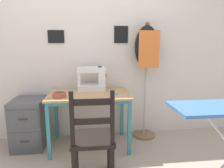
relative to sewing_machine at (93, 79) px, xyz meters
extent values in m
plane|color=tan|center=(-0.06, -0.48, -0.85)|extent=(14.00, 14.00, 0.00)
cube|color=silver|center=(-0.06, 0.20, 0.42)|extent=(10.00, 0.05, 2.55)
cube|color=black|center=(-0.48, 0.17, 0.56)|extent=(0.21, 0.01, 0.17)
cube|color=black|center=(0.39, 0.17, 0.59)|extent=(0.19, 0.01, 0.23)
cube|color=tan|center=(-0.06, -0.17, -0.16)|extent=(1.01, 0.62, 0.02)
cube|color=teal|center=(-0.06, -0.44, -0.19)|extent=(0.93, 0.03, 0.04)
cube|color=teal|center=(-0.52, -0.44, -0.51)|extent=(0.04, 0.04, 0.68)
cube|color=teal|center=(0.40, -0.44, -0.51)|extent=(0.04, 0.04, 0.68)
cube|color=teal|center=(-0.52, 0.10, -0.51)|extent=(0.04, 0.04, 0.68)
cube|color=teal|center=(0.40, 0.10, -0.51)|extent=(0.04, 0.04, 0.68)
cube|color=white|center=(-0.02, 0.00, -0.11)|extent=(0.36, 0.18, 0.08)
cube|color=white|center=(0.11, 0.00, 0.05)|extent=(0.09, 0.16, 0.23)
cube|color=white|center=(-0.05, 0.00, 0.13)|extent=(0.31, 0.14, 0.07)
cube|color=white|center=(-0.19, 0.00, 0.01)|extent=(0.04, 0.10, 0.16)
cylinder|color=#B22D2D|center=(0.16, 0.00, 0.05)|extent=(0.02, 0.06, 0.06)
cylinder|color=#99999E|center=(0.11, 0.00, 0.18)|extent=(0.01, 0.01, 0.02)
cylinder|color=#B25647|center=(-0.40, -0.31, -0.12)|extent=(0.16, 0.16, 0.06)
cylinder|color=brown|center=(-0.40, -0.31, -0.09)|extent=(0.12, 0.12, 0.01)
cube|color=silver|center=(0.32, -0.30, -0.14)|extent=(0.08, 0.08, 0.00)
cube|color=silver|center=(0.31, -0.31, -0.14)|extent=(0.06, 0.09, 0.00)
torus|color=#2870B7|center=(0.28, -0.26, -0.14)|extent=(0.03, 0.03, 0.01)
torus|color=#2870B7|center=(0.28, -0.25, -0.14)|extent=(0.03, 0.03, 0.01)
cylinder|color=silver|center=(0.20, -0.20, -0.13)|extent=(0.03, 0.03, 0.04)
cylinder|color=beige|center=(0.20, -0.20, -0.11)|extent=(0.04, 0.04, 0.00)
cylinder|color=beige|center=(0.20, -0.20, -0.15)|extent=(0.04, 0.04, 0.00)
cube|color=black|center=(-0.03, -0.84, -0.42)|extent=(0.40, 0.38, 0.04)
cube|color=black|center=(-0.20, -0.68, -0.65)|extent=(0.04, 0.04, 0.41)
cube|color=black|center=(0.14, -0.68, -0.65)|extent=(0.04, 0.04, 0.41)
cube|color=black|center=(-0.20, -1.00, -0.16)|extent=(0.04, 0.04, 0.48)
cube|color=black|center=(0.14, -1.00, -0.16)|extent=(0.04, 0.04, 0.48)
cube|color=black|center=(-0.03, -1.00, -0.02)|extent=(0.34, 0.02, 0.06)
cube|color=black|center=(-0.03, -1.00, -0.19)|extent=(0.34, 0.02, 0.06)
cube|color=#4C4C51|center=(-0.83, -0.08, -0.54)|extent=(0.38, 0.46, 0.63)
cube|color=#46464B|center=(-0.83, -0.31, -0.40)|extent=(0.35, 0.01, 0.23)
cube|color=#333338|center=(-0.83, -0.32, -0.40)|extent=(0.10, 0.01, 0.02)
cube|color=#46464B|center=(-0.83, -0.31, -0.68)|extent=(0.35, 0.01, 0.23)
cube|color=#333338|center=(-0.83, -0.32, -0.68)|extent=(0.10, 0.01, 0.02)
cylinder|color=#846647|center=(0.72, 0.04, -0.84)|extent=(0.32, 0.32, 0.03)
cylinder|color=#ADA89E|center=(0.72, 0.04, -0.30)|extent=(0.03, 0.03, 1.04)
ellipsoid|color=black|center=(0.72, 0.04, 0.42)|extent=(0.32, 0.23, 0.57)
sphere|color=brown|center=(0.72, 0.04, 0.72)|extent=(0.06, 0.06, 0.06)
cube|color=orange|center=(0.72, -0.08, 0.39)|extent=(0.27, 0.01, 0.48)
camera|label=1|loc=(-0.04, -2.60, 0.45)|focal=32.00mm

